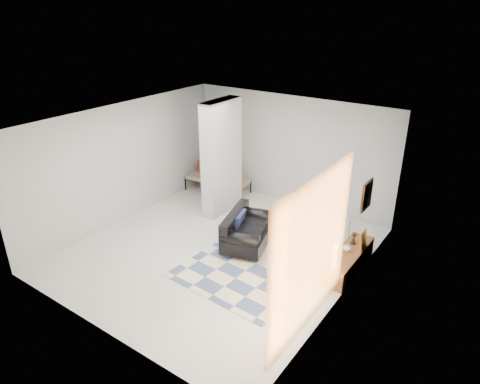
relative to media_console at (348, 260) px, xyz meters
The scene contains 17 objects.
floor 2.69m from the media_console, 160.30° to the right, with size 6.00×6.00×0.00m, color beige.
ceiling 3.73m from the media_console, 160.30° to the right, with size 6.00×6.00×0.00m, color white.
wall_back 3.49m from the media_console, 140.24° to the left, with size 6.00×6.00×0.00m, color #B5B8BA.
wall_front 4.80m from the media_console, 122.86° to the right, with size 6.00×6.00×0.00m, color #B5B8BA.
wall_left 5.48m from the media_console, behind, with size 6.00×6.00×0.00m, color #B5B8BA.
wall_right 1.51m from the media_console, 75.73° to the right, with size 6.00×6.00×0.00m, color #B5B8BA.
partition_column 3.88m from the media_console, 169.10° to the left, with size 0.35×1.20×2.80m, color silver.
hallway_door 5.12m from the media_console, 156.00° to the left, with size 0.85×0.06×2.04m, color white.
curtain 2.41m from the media_console, 85.83° to the right, with size 2.55×2.55×0.00m, color #FFA243.
wall_art 1.46m from the media_console, ahead, with size 0.04×0.45×0.55m, color #311D0D.
media_console is the anchor object (origin of this frame).
loveseat 2.20m from the media_console, 169.61° to the right, with size 1.19×1.60×0.76m.
daybed 4.72m from the media_console, 160.56° to the left, with size 1.80×0.92×0.77m.
area_rug 2.25m from the media_console, 136.43° to the right, with size 2.35×1.57×0.01m, color beige.
cylinder_lamp 0.85m from the media_console, 91.64° to the right, with size 0.10×0.10×0.53m, color silver.
bronze_figurine 0.46m from the media_console, 98.72° to the left, with size 0.12×0.12×0.24m, color #302315, non-canonical shape.
vase 0.28m from the media_console, behind, with size 0.16×0.16×0.17m, color silver.
Camera 1 is at (4.85, -6.15, 4.84)m, focal length 32.00 mm.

